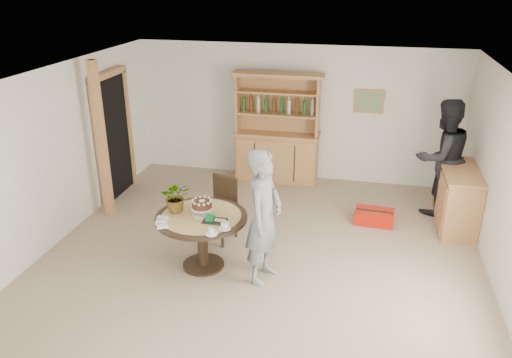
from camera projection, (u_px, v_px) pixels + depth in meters
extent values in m
plane|color=tan|center=(254.00, 274.00, 6.57)|extent=(7.00, 7.00, 0.00)
cube|color=white|center=(296.00, 113.00, 9.24)|extent=(6.00, 0.04, 2.50)
cube|color=white|center=(37.00, 167.00, 6.69)|extent=(0.04, 7.00, 2.50)
cube|color=white|center=(254.00, 85.00, 5.60)|extent=(6.00, 7.00, 0.04)
cube|color=tan|center=(369.00, 101.00, 8.83)|extent=(0.52, 0.03, 0.42)
cube|color=#59724C|center=(369.00, 102.00, 8.81)|extent=(0.44, 0.02, 0.34)
cube|color=black|center=(113.00, 137.00, 8.56)|extent=(0.10, 0.90, 2.10)
cube|color=tan|center=(100.00, 146.00, 8.11)|extent=(0.12, 0.10, 2.10)
cube|color=tan|center=(128.00, 129.00, 9.01)|extent=(0.12, 0.10, 2.10)
cube|color=tan|center=(107.00, 74.00, 8.14)|extent=(0.12, 1.10, 0.10)
cube|color=tan|center=(101.00, 141.00, 7.71)|extent=(0.12, 0.12, 2.50)
cube|color=tan|center=(277.00, 157.00, 9.37)|extent=(1.50, 0.50, 0.90)
cube|color=tan|center=(277.00, 133.00, 9.19)|extent=(1.56, 0.54, 0.04)
cube|color=tan|center=(279.00, 103.00, 9.07)|extent=(1.50, 0.04, 1.06)
cube|color=tan|center=(238.00, 103.00, 9.08)|extent=(0.04, 0.34, 1.06)
cube|color=tan|center=(318.00, 107.00, 8.78)|extent=(0.04, 0.34, 1.06)
cube|color=tan|center=(277.00, 114.00, 9.00)|extent=(1.44, 0.32, 0.03)
cube|color=tan|center=(278.00, 92.00, 8.84)|extent=(1.44, 0.32, 0.03)
cube|color=tan|center=(278.00, 75.00, 8.72)|extent=(1.62, 0.40, 0.06)
cylinder|color=#194C1E|center=(247.00, 104.00, 9.05)|extent=(0.07, 0.07, 0.28)
cylinder|color=#4C2D14|center=(256.00, 104.00, 9.02)|extent=(0.07, 0.07, 0.28)
cylinder|color=#B2BFB2|center=(264.00, 105.00, 8.99)|extent=(0.07, 0.07, 0.28)
cylinder|color=#194C1E|center=(273.00, 105.00, 8.95)|extent=(0.07, 0.07, 0.28)
cylinder|color=#4C2D14|center=(282.00, 106.00, 8.92)|extent=(0.07, 0.07, 0.28)
cylinder|color=#B2BFB2|center=(291.00, 106.00, 8.89)|extent=(0.07, 0.07, 0.28)
cylinder|color=#194C1E|center=(300.00, 107.00, 8.86)|extent=(0.07, 0.07, 0.28)
cylinder|color=#4C2D14|center=(309.00, 107.00, 8.83)|extent=(0.07, 0.07, 0.28)
cube|color=tan|center=(457.00, 200.00, 7.64)|extent=(0.50, 1.20, 0.90)
cube|color=tan|center=(462.00, 171.00, 7.46)|extent=(0.54, 1.26, 0.04)
cylinder|color=black|center=(201.00, 217.00, 6.47)|extent=(1.20, 1.20, 0.04)
cylinder|color=black|center=(203.00, 242.00, 6.61)|extent=(0.14, 0.14, 0.70)
cylinder|color=black|center=(204.00, 265.00, 6.75)|extent=(0.56, 0.56, 0.03)
cylinder|color=tan|center=(201.00, 216.00, 6.46)|extent=(1.04, 1.04, 0.01)
cube|color=black|center=(219.00, 212.00, 7.25)|extent=(0.53, 0.53, 0.04)
cube|color=black|center=(225.00, 191.00, 7.31)|extent=(0.41, 0.16, 0.46)
cube|color=black|center=(225.00, 178.00, 7.22)|extent=(0.41, 0.17, 0.05)
cube|color=black|center=(202.00, 228.00, 7.28)|extent=(0.03, 0.03, 0.44)
cube|color=black|center=(222.00, 234.00, 7.11)|extent=(0.03, 0.03, 0.44)
cube|color=black|center=(216.00, 218.00, 7.57)|extent=(0.03, 0.04, 0.44)
cube|color=black|center=(236.00, 224.00, 7.40)|extent=(0.04, 0.03, 0.44)
cylinder|color=white|center=(202.00, 213.00, 6.50)|extent=(0.28, 0.28, 0.01)
cylinder|color=white|center=(202.00, 211.00, 6.49)|extent=(0.05, 0.05, 0.08)
cylinder|color=white|center=(202.00, 207.00, 6.47)|extent=(0.30, 0.30, 0.01)
cylinder|color=#4D2A16|center=(202.00, 204.00, 6.45)|extent=(0.26, 0.26, 0.09)
cylinder|color=white|center=(202.00, 201.00, 6.43)|extent=(0.08, 0.08, 0.01)
sphere|color=white|center=(211.00, 202.00, 6.41)|extent=(0.04, 0.04, 0.04)
sphere|color=white|center=(211.00, 200.00, 6.47)|extent=(0.04, 0.04, 0.04)
sphere|color=white|center=(209.00, 198.00, 6.51)|extent=(0.04, 0.04, 0.04)
sphere|color=white|center=(205.00, 197.00, 6.54)|extent=(0.04, 0.04, 0.04)
sphere|color=white|center=(200.00, 197.00, 6.54)|extent=(0.04, 0.04, 0.04)
sphere|color=white|center=(196.00, 198.00, 6.51)|extent=(0.04, 0.04, 0.04)
sphere|color=white|center=(193.00, 200.00, 6.46)|extent=(0.04, 0.04, 0.04)
sphere|color=white|center=(193.00, 202.00, 6.40)|extent=(0.04, 0.04, 0.04)
sphere|color=white|center=(195.00, 204.00, 6.35)|extent=(0.04, 0.04, 0.04)
sphere|color=white|center=(199.00, 205.00, 6.32)|extent=(0.04, 0.04, 0.04)
sphere|color=white|center=(204.00, 205.00, 6.33)|extent=(0.04, 0.04, 0.04)
sphere|color=white|center=(208.00, 204.00, 6.36)|extent=(0.04, 0.04, 0.04)
imported|color=#3F7233|center=(176.00, 197.00, 6.49)|extent=(0.47, 0.44, 0.42)
cube|color=black|center=(215.00, 221.00, 6.30)|extent=(0.30, 0.20, 0.01)
cube|color=#0D762D|center=(210.00, 218.00, 6.30)|extent=(0.10, 0.10, 0.06)
cube|color=#0D762D|center=(210.00, 216.00, 6.29)|extent=(0.11, 0.02, 0.01)
cylinder|color=white|center=(225.00, 228.00, 6.12)|extent=(0.15, 0.15, 0.01)
imported|color=white|center=(225.00, 225.00, 6.11)|extent=(0.10, 0.10, 0.08)
cylinder|color=white|center=(212.00, 234.00, 6.00)|extent=(0.15, 0.15, 0.01)
imported|color=white|center=(211.00, 231.00, 5.98)|extent=(0.08, 0.08, 0.07)
cube|color=white|center=(163.00, 218.00, 6.36)|extent=(0.14, 0.08, 0.03)
cube|color=white|center=(161.00, 222.00, 6.25)|extent=(0.16, 0.11, 0.03)
cube|color=white|center=(163.00, 226.00, 6.15)|extent=(0.16, 0.14, 0.03)
imported|color=slate|center=(264.00, 217.00, 6.15)|extent=(0.53, 0.71, 1.76)
imported|color=black|center=(442.00, 158.00, 7.90)|extent=(1.16, 1.09, 1.90)
cube|color=red|center=(374.00, 217.00, 7.87)|extent=(0.62, 0.44, 0.20)
cube|color=black|center=(375.00, 211.00, 7.83)|extent=(0.56, 0.08, 0.01)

